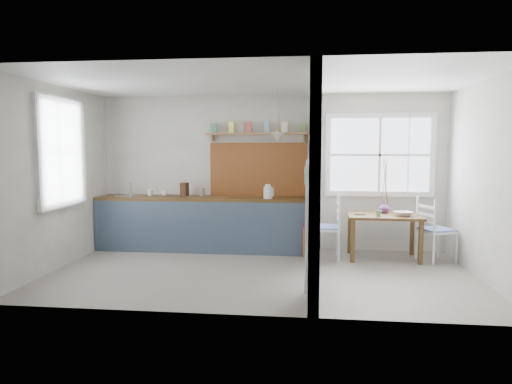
# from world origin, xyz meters

# --- Properties ---
(floor) EXTENTS (5.80, 3.20, 0.01)m
(floor) POSITION_xyz_m (0.00, 0.00, 0.00)
(floor) COLOR gray
(floor) RESTS_ON ground
(ceiling) EXTENTS (5.80, 3.20, 0.01)m
(ceiling) POSITION_xyz_m (0.00, 0.00, 2.60)
(ceiling) COLOR beige
(ceiling) RESTS_ON walls
(walls) EXTENTS (5.81, 3.21, 2.60)m
(walls) POSITION_xyz_m (0.00, 0.00, 1.30)
(walls) COLOR beige
(walls) RESTS_ON floor
(partition) EXTENTS (0.12, 3.20, 2.60)m
(partition) POSITION_xyz_m (0.70, 0.06, 1.45)
(partition) COLOR beige
(partition) RESTS_ON floor
(kitchen_window) EXTENTS (0.10, 1.16, 1.50)m
(kitchen_window) POSITION_xyz_m (-2.87, 0.00, 1.65)
(kitchen_window) COLOR white
(kitchen_window) RESTS_ON walls
(nook_window) EXTENTS (1.76, 0.10, 1.30)m
(nook_window) POSITION_xyz_m (1.80, 1.56, 1.60)
(nook_window) COLOR white
(nook_window) RESTS_ON walls
(counter) EXTENTS (3.50, 0.60, 0.90)m
(counter) POSITION_xyz_m (-1.13, 1.33, 0.46)
(counter) COLOR brown
(counter) RESTS_ON floor
(sink) EXTENTS (0.40, 0.40, 0.02)m
(sink) POSITION_xyz_m (-2.43, 1.30, 0.89)
(sink) COLOR #BABEC3
(sink) RESTS_ON counter
(backsplash) EXTENTS (1.65, 0.03, 0.90)m
(backsplash) POSITION_xyz_m (-0.20, 1.58, 1.35)
(backsplash) COLOR brown
(backsplash) RESTS_ON walls
(shelf) EXTENTS (1.75, 0.20, 0.21)m
(shelf) POSITION_xyz_m (-0.20, 1.49, 2.00)
(shelf) COLOR olive
(shelf) RESTS_ON walls
(pendant_lamp) EXTENTS (0.26, 0.26, 0.16)m
(pendant_lamp) POSITION_xyz_m (0.15, 1.15, 1.88)
(pendant_lamp) COLOR beige
(pendant_lamp) RESTS_ON ceiling
(utensil_rail) EXTENTS (0.02, 0.50, 0.02)m
(utensil_rail) POSITION_xyz_m (0.61, 0.90, 1.45)
(utensil_rail) COLOR #BABEC3
(utensil_rail) RESTS_ON partition
(dining_table) EXTENTS (1.11, 0.75, 0.69)m
(dining_table) POSITION_xyz_m (1.81, 1.02, 0.34)
(dining_table) COLOR brown
(dining_table) RESTS_ON floor
(chair_left) EXTENTS (0.46, 0.46, 0.99)m
(chair_left) POSITION_xyz_m (0.90, 0.93, 0.50)
(chair_left) COLOR silver
(chair_left) RESTS_ON floor
(chair_right) EXTENTS (0.58, 0.58, 0.97)m
(chair_right) POSITION_xyz_m (2.58, 0.97, 0.49)
(chair_right) COLOR silver
(chair_right) RESTS_ON floor
(kettle) EXTENTS (0.22, 0.19, 0.23)m
(kettle) POSITION_xyz_m (-0.01, 1.18, 1.01)
(kettle) COLOR white
(kettle) RESTS_ON counter
(mug_a) EXTENTS (0.13, 0.13, 0.12)m
(mug_a) POSITION_xyz_m (-2.02, 1.30, 0.96)
(mug_a) COLOR silver
(mug_a) RESTS_ON counter
(mug_b) EXTENTS (0.13, 0.13, 0.08)m
(mug_b) POSITION_xyz_m (-1.79, 1.33, 0.94)
(mug_b) COLOR white
(mug_b) RESTS_ON counter
(knife_block) EXTENTS (0.13, 0.16, 0.23)m
(knife_block) POSITION_xyz_m (-1.44, 1.37, 1.01)
(knife_block) COLOR #462518
(knife_block) RESTS_ON counter
(jar) EXTENTS (0.11, 0.11, 0.14)m
(jar) POSITION_xyz_m (-1.14, 1.41, 0.97)
(jar) COLOR #7E7454
(jar) RESTS_ON counter
(towel_magenta) EXTENTS (0.02, 0.03, 0.55)m
(towel_magenta) POSITION_xyz_m (0.58, 0.96, 0.28)
(towel_magenta) COLOR #CE124D
(towel_magenta) RESTS_ON counter
(towel_orange) EXTENTS (0.02, 0.03, 0.47)m
(towel_orange) POSITION_xyz_m (0.58, 0.92, 0.25)
(towel_orange) COLOR #C9742E
(towel_orange) RESTS_ON counter
(bowl) EXTENTS (0.34, 0.34, 0.07)m
(bowl) POSITION_xyz_m (2.08, 0.93, 0.72)
(bowl) COLOR silver
(bowl) RESTS_ON dining_table
(table_cup) EXTENTS (0.11, 0.11, 0.09)m
(table_cup) POSITION_xyz_m (1.70, 0.86, 0.73)
(table_cup) COLOR #6DA475
(table_cup) RESTS_ON dining_table
(plate) EXTENTS (0.18, 0.18, 0.01)m
(plate) POSITION_xyz_m (1.44, 0.99, 0.70)
(plate) COLOR #312525
(plate) RESTS_ON dining_table
(vase) EXTENTS (0.18, 0.18, 0.18)m
(vase) POSITION_xyz_m (1.83, 1.21, 0.78)
(vase) COLOR #612E68
(vase) RESTS_ON dining_table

